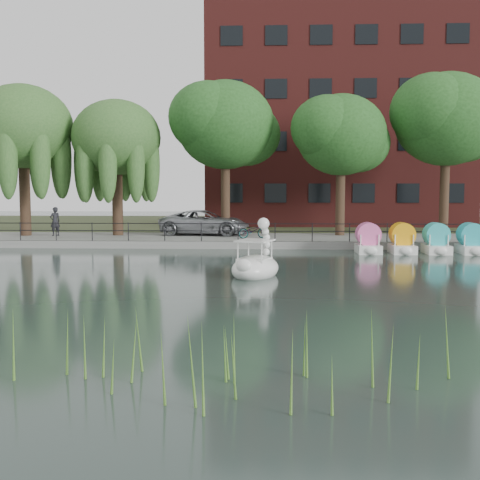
# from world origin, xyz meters

# --- Properties ---
(ground_plane) EXTENTS (120.00, 120.00, 0.00)m
(ground_plane) POSITION_xyz_m (0.00, 0.00, 0.00)
(ground_plane) COLOR #33423F
(promenade) EXTENTS (40.00, 6.00, 0.40)m
(promenade) POSITION_xyz_m (0.00, 16.00, 0.20)
(promenade) COLOR gray
(promenade) RESTS_ON ground_plane
(kerb) EXTENTS (40.00, 0.25, 0.40)m
(kerb) POSITION_xyz_m (0.00, 13.05, 0.20)
(kerb) COLOR gray
(kerb) RESTS_ON ground_plane
(land_strip) EXTENTS (60.00, 22.00, 0.36)m
(land_strip) POSITION_xyz_m (0.00, 30.00, 0.18)
(land_strip) COLOR #47512D
(land_strip) RESTS_ON ground_plane
(railing) EXTENTS (32.00, 0.05, 1.00)m
(railing) POSITION_xyz_m (0.00, 13.25, 1.15)
(railing) COLOR black
(railing) RESTS_ON promenade
(apartment_building) EXTENTS (20.00, 10.07, 18.00)m
(apartment_building) POSITION_xyz_m (7.00, 29.97, 9.36)
(apartment_building) COLOR #4C1E16
(apartment_building) RESTS_ON land_strip
(willow_left) EXTENTS (5.88, 5.88, 9.01)m
(willow_left) POSITION_xyz_m (-13.00, 16.50, 6.87)
(willow_left) COLOR #473323
(willow_left) RESTS_ON promenade
(willow_mid) EXTENTS (5.32, 5.32, 8.15)m
(willow_mid) POSITION_xyz_m (-7.50, 17.00, 6.25)
(willow_mid) COLOR #473323
(willow_mid) RESTS_ON promenade
(broadleaf_center) EXTENTS (6.00, 6.00, 9.25)m
(broadleaf_center) POSITION_xyz_m (-1.00, 18.00, 7.06)
(broadleaf_center) COLOR #473323
(broadleaf_center) RESTS_ON promenade
(broadleaf_right) EXTENTS (5.40, 5.40, 8.32)m
(broadleaf_right) POSITION_xyz_m (6.00, 17.50, 6.39)
(broadleaf_right) COLOR #473323
(broadleaf_right) RESTS_ON promenade
(broadleaf_far) EXTENTS (6.30, 6.30, 9.71)m
(broadleaf_far) POSITION_xyz_m (12.50, 18.50, 7.40)
(broadleaf_far) COLOR #473323
(broadleaf_far) RESTS_ON promenade
(minivan) EXTENTS (3.40, 6.47, 1.74)m
(minivan) POSITION_xyz_m (-2.24, 17.34, 1.27)
(minivan) COLOR gray
(minivan) RESTS_ON promenade
(bicycle) EXTENTS (1.08, 1.82, 1.00)m
(bicycle) POSITION_xyz_m (0.77, 15.06, 0.90)
(bicycle) COLOR gray
(bicycle) RESTS_ON promenade
(pedestrian) EXTENTS (0.85, 0.84, 1.98)m
(pedestrian) POSITION_xyz_m (-11.14, 16.32, 1.39)
(pedestrian) COLOR black
(pedestrian) RESTS_ON promenade
(swan_boat) EXTENTS (2.41, 2.96, 2.17)m
(swan_boat) POSITION_xyz_m (1.13, 3.31, 0.47)
(swan_boat) COLOR white
(swan_boat) RESTS_ON ground_plane
(pedal_boat_row) EXTENTS (11.35, 1.70, 1.40)m
(pedal_boat_row) POSITION_xyz_m (11.77, 11.29, 0.61)
(pedal_boat_row) COLOR white
(pedal_boat_row) RESTS_ON ground_plane
(reed_bank) EXTENTS (24.00, 2.40, 1.20)m
(reed_bank) POSITION_xyz_m (2.00, -9.50, 0.60)
(reed_bank) COLOR #669938
(reed_bank) RESTS_ON ground_plane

